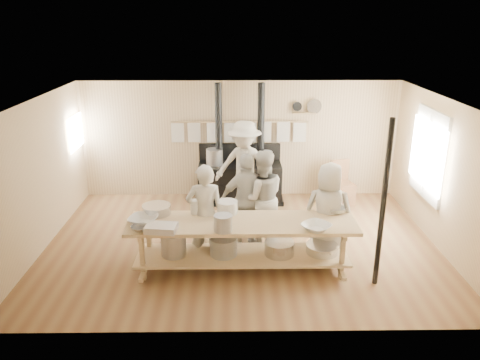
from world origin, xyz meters
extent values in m
plane|color=brown|center=(0.00, 0.00, 0.00)|extent=(7.00, 7.00, 0.00)
plane|color=tan|center=(0.00, 2.50, 1.30)|extent=(7.00, 0.00, 7.00)
plane|color=tan|center=(0.00, -2.50, 1.30)|extent=(7.00, 0.00, 7.00)
plane|color=tan|center=(-3.50, 0.00, 1.30)|extent=(0.00, 5.00, 5.00)
plane|color=tan|center=(3.50, 0.00, 1.30)|extent=(0.00, 5.00, 5.00)
plane|color=beige|center=(0.00, 0.00, 2.60)|extent=(7.00, 7.00, 0.00)
cube|color=beige|center=(3.47, 0.60, 1.50)|extent=(0.06, 1.35, 1.65)
plane|color=white|center=(3.43, 0.60, 1.50)|extent=(0.00, 1.50, 1.50)
cube|color=beige|center=(3.42, 0.60, 1.50)|extent=(0.02, 0.03, 1.50)
plane|color=white|center=(-3.45, 2.00, 1.60)|extent=(0.00, 0.90, 0.90)
cube|color=black|center=(0.00, 2.10, 0.42)|extent=(1.80, 0.70, 0.85)
cube|color=black|center=(0.00, 2.10, 0.05)|extent=(1.90, 0.75, 0.10)
cube|color=black|center=(0.00, 2.40, 1.05)|extent=(1.80, 0.12, 0.35)
cylinder|color=black|center=(-0.45, 2.15, 1.73)|extent=(0.15, 0.15, 1.75)
cylinder|color=black|center=(0.45, 2.15, 1.73)|extent=(0.15, 0.15, 1.75)
cylinder|color=#B2B2B7|center=(-0.55, 2.10, 1.02)|extent=(0.36, 0.36, 0.34)
cylinder|color=gray|center=(0.55, 2.05, 1.00)|extent=(0.30, 0.30, 0.30)
cylinder|color=tan|center=(0.00, 2.40, 1.72)|extent=(3.00, 0.04, 0.04)
cube|color=silver|center=(-1.35, 2.40, 1.50)|extent=(0.28, 0.01, 0.46)
cube|color=silver|center=(-0.96, 2.40, 1.50)|extent=(0.28, 0.01, 0.46)
cube|color=silver|center=(-0.58, 2.40, 1.50)|extent=(0.28, 0.01, 0.46)
cube|color=silver|center=(-0.19, 2.40, 1.50)|extent=(0.28, 0.01, 0.46)
cube|color=silver|center=(0.19, 2.40, 1.50)|extent=(0.28, 0.01, 0.46)
cube|color=silver|center=(0.58, 2.40, 1.50)|extent=(0.28, 0.01, 0.46)
cube|color=silver|center=(0.96, 2.40, 1.50)|extent=(0.28, 0.01, 0.46)
cube|color=silver|center=(1.35, 2.40, 1.50)|extent=(0.28, 0.01, 0.46)
cube|color=tan|center=(1.40, 2.42, 1.90)|extent=(0.50, 0.14, 0.03)
cylinder|color=black|center=(1.25, 2.44, 2.05)|extent=(0.20, 0.04, 0.20)
cylinder|color=silver|center=(1.62, 2.44, 2.05)|extent=(0.32, 0.03, 0.32)
cube|color=tan|center=(0.00, -0.90, 0.82)|extent=(3.60, 0.90, 0.06)
cube|color=tan|center=(0.00, -0.90, 0.25)|extent=(3.40, 0.80, 0.04)
cube|color=tan|center=(0.00, -0.90, 0.20)|extent=(3.30, 0.06, 0.06)
cube|color=tan|center=(-1.55, -1.20, 0.42)|extent=(0.07, 0.07, 0.85)
cube|color=tan|center=(-1.55, -0.60, 0.42)|extent=(0.07, 0.07, 0.85)
cube|color=tan|center=(1.55, -1.20, 0.42)|extent=(0.07, 0.07, 0.85)
cube|color=tan|center=(1.55, -0.60, 0.42)|extent=(0.07, 0.07, 0.85)
cylinder|color=#B2B2B7|center=(-1.10, -0.90, 0.46)|extent=(0.40, 0.40, 0.38)
cylinder|color=gray|center=(-0.30, -0.90, 0.42)|extent=(0.44, 0.44, 0.30)
cylinder|color=silver|center=(0.60, -0.90, 0.38)|extent=(0.48, 0.48, 0.22)
cylinder|color=silver|center=(1.30, -0.90, 0.34)|extent=(0.52, 0.52, 0.14)
cylinder|color=black|center=(2.05, -1.35, 1.30)|extent=(0.08, 0.08, 2.60)
imported|color=#BCB6A7|center=(-0.60, -0.60, 0.85)|extent=(0.64, 0.44, 1.70)
imported|color=#BCB6A7|center=(0.36, 0.06, 0.87)|extent=(0.93, 0.77, 1.74)
imported|color=#BCB6A7|center=(1.44, -0.50, 0.84)|extent=(0.90, 0.67, 1.68)
imported|color=#BCB6A7|center=(0.10, 0.02, 0.84)|extent=(1.05, 0.58, 1.69)
imported|color=#BCB6A7|center=(0.09, 1.57, 0.96)|extent=(1.40, 1.05, 1.92)
cube|color=brown|center=(2.24, 1.89, 0.24)|extent=(0.54, 0.54, 0.48)
cube|color=brown|center=(2.19, 2.08, 0.69)|extent=(0.44, 0.15, 0.53)
imported|color=silver|center=(-1.55, -0.94, 0.90)|extent=(0.54, 0.54, 0.11)
imported|color=silver|center=(-1.55, -1.22, 0.89)|extent=(0.38, 0.38, 0.08)
imported|color=silver|center=(1.11, -1.23, 0.90)|extent=(0.60, 0.60, 0.10)
imported|color=silver|center=(1.55, -0.57, 0.90)|extent=(0.46, 0.46, 0.10)
cube|color=#B2B2B7|center=(-1.23, -1.23, 0.90)|extent=(0.49, 0.36, 0.10)
cylinder|color=silver|center=(-1.40, -0.57, 0.92)|extent=(0.52, 0.52, 0.15)
cylinder|color=gray|center=(-0.29, -1.23, 0.98)|extent=(0.28, 0.28, 0.26)
cylinder|color=silver|center=(-0.24, -0.57, 0.96)|extent=(0.43, 0.43, 0.21)
cylinder|color=silver|center=(-0.77, -0.57, 0.97)|extent=(0.17, 0.17, 0.23)
camera|label=1|loc=(-0.12, -7.63, 3.93)|focal=35.00mm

